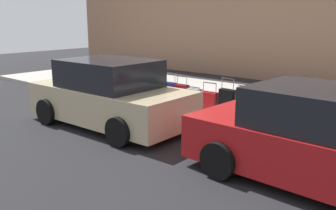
# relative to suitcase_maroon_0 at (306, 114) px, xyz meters

# --- Properties ---
(ground_plane) EXTENTS (40.00, 40.00, 0.00)m
(ground_plane) POSITION_rel_suitcase_maroon_0_xyz_m (4.16, 0.78, -0.51)
(ground_plane) COLOR black
(sidewalk_curb) EXTENTS (18.00, 5.00, 0.14)m
(sidewalk_curb) POSITION_rel_suitcase_maroon_0_xyz_m (4.16, -1.72, -0.44)
(sidewalk_curb) COLOR #ADA89E
(sidewalk_curb) RESTS_ON ground_plane
(suitcase_maroon_0) EXTENTS (0.45, 0.20, 0.97)m
(suitcase_maroon_0) POSITION_rel_suitcase_maroon_0_xyz_m (0.00, 0.00, 0.00)
(suitcase_maroon_0) COLOR maroon
(suitcase_maroon_0) RESTS_ON sidewalk_curb
(suitcase_navy_1) EXTENTS (0.43, 0.26, 0.90)m
(suitcase_navy_1) POSITION_rel_suitcase_maroon_0_xyz_m (0.51, -0.10, -0.07)
(suitcase_navy_1) COLOR navy
(suitcase_navy_1) RESTS_ON sidewalk_curb
(suitcase_teal_2) EXTENTS (0.47, 0.27, 0.90)m
(suitcase_teal_2) POSITION_rel_suitcase_maroon_0_xyz_m (1.02, -0.11, -0.02)
(suitcase_teal_2) COLOR #0F606B
(suitcase_teal_2) RESTS_ON sidewalk_curb
(suitcase_olive_3) EXTENTS (0.50, 0.24, 0.83)m
(suitcase_olive_3) POSITION_rel_suitcase_maroon_0_xyz_m (1.57, -0.08, -0.07)
(suitcase_olive_3) COLOR #59601E
(suitcase_olive_3) RESTS_ON sidewalk_curb
(suitcase_black_4) EXTENTS (0.44, 0.22, 0.97)m
(suitcase_black_4) POSITION_rel_suitcase_maroon_0_xyz_m (2.11, -0.06, -0.03)
(suitcase_black_4) COLOR black
(suitcase_black_4) RESTS_ON sidewalk_curb
(suitcase_red_5) EXTENTS (0.47, 0.26, 0.80)m
(suitcase_red_5) POSITION_rel_suitcase_maroon_0_xyz_m (2.63, -0.01, -0.10)
(suitcase_red_5) COLOR red
(suitcase_red_5) RESTS_ON sidewalk_curb
(suitcase_silver_6) EXTENTS (0.42, 0.21, 0.62)m
(suitcase_silver_6) POSITION_rel_suitcase_maroon_0_xyz_m (3.14, -0.03, -0.09)
(suitcase_silver_6) COLOR #9EA0A8
(suitcase_silver_6) RESTS_ON sidewalk_curb
(suitcase_maroon_7) EXTENTS (0.40, 0.22, 0.87)m
(suitcase_maroon_7) POSITION_rel_suitcase_maroon_0_xyz_m (3.62, -0.07, -0.06)
(suitcase_maroon_7) COLOR maroon
(suitcase_maroon_7) RESTS_ON sidewalk_curb
(suitcase_navy_8) EXTENTS (0.43, 0.20, 0.91)m
(suitcase_navy_8) POSITION_rel_suitcase_maroon_0_xyz_m (4.11, -0.12, -0.06)
(suitcase_navy_8) COLOR navy
(suitcase_navy_8) RESTS_ON sidewalk_curb
(suitcase_teal_9) EXTENTS (0.46, 0.22, 0.69)m
(suitcase_teal_9) POSITION_rel_suitcase_maroon_0_xyz_m (4.62, -0.12, -0.05)
(suitcase_teal_9) COLOR #0F606B
(suitcase_teal_9) RESTS_ON sidewalk_curb
(suitcase_olive_10) EXTENTS (0.37, 0.24, 0.91)m
(suitcase_olive_10) POSITION_rel_suitcase_maroon_0_xyz_m (5.10, -0.05, -0.07)
(suitcase_olive_10) COLOR #59601E
(suitcase_olive_10) RESTS_ON sidewalk_curb
(fire_hydrant) EXTENTS (0.39, 0.21, 0.83)m
(fire_hydrant) POSITION_rel_suitcase_maroon_0_xyz_m (5.83, -0.07, 0.06)
(fire_hydrant) COLOR red
(fire_hydrant) RESTS_ON sidewalk_curb
(bollard_post) EXTENTS (0.15, 0.15, 0.89)m
(bollard_post) POSITION_rel_suitcase_maroon_0_xyz_m (6.43, 0.08, 0.07)
(bollard_post) COLOR #333338
(bollard_post) RESTS_ON sidewalk_curb
(parked_car_red_0) EXTENTS (4.43, 2.25, 1.57)m
(parked_car_red_0) POSITION_rel_suitcase_maroon_0_xyz_m (-1.15, 2.29, 0.23)
(parked_car_red_0) COLOR #AD1619
(parked_car_red_0) RESTS_ON ground_plane
(parked_car_beige_1) EXTENTS (4.27, 2.18, 1.64)m
(parked_car_beige_1) POSITION_rel_suitcase_maroon_0_xyz_m (4.01, 2.29, 0.26)
(parked_car_beige_1) COLOR tan
(parked_car_beige_1) RESTS_ON ground_plane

